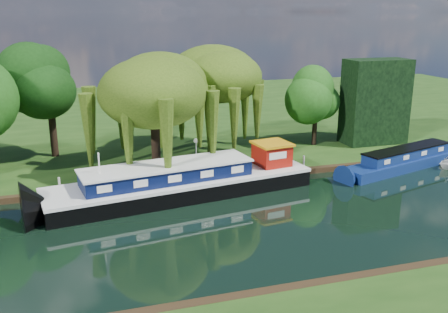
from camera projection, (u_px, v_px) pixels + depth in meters
name	position (u px, v px, depth m)	size (l,w,h in m)	color
ground	(229.00, 226.00, 30.66)	(120.00, 120.00, 0.00)	black
far_bank	(147.00, 116.00, 61.84)	(120.00, 52.00, 0.45)	#1A3C10
dutch_barge	(184.00, 182.00, 35.61)	(19.61, 7.14, 4.05)	black
narrowboat	(406.00, 160.00, 41.94)	(13.32, 5.80, 1.93)	navy
red_dinghy	(119.00, 209.00, 33.43)	(2.08, 2.91, 0.60)	maroon
willow_left	(154.00, 92.00, 37.73)	(7.36, 7.36, 8.82)	black
willow_right	(211.00, 84.00, 42.89)	(7.07, 7.07, 8.62)	black
tree_far_mid	(49.00, 86.00, 42.35)	(5.50, 5.50, 8.99)	black
tree_far_right	(316.00, 98.00, 46.64)	(3.96, 3.96, 6.48)	black
conifer_hedge	(375.00, 102.00, 47.58)	(6.00, 3.00, 8.00)	black
lamppost	(196.00, 146.00, 39.77)	(0.36, 0.36, 2.56)	silver
mooring_posts	(190.00, 172.00, 37.97)	(19.16, 0.16, 1.00)	silver
reeds_near	(402.00, 259.00, 25.46)	(33.70, 1.50, 1.10)	#1A5216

